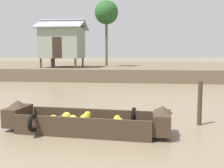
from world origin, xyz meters
TOP-DOWN VIEW (x-y plane):
  - ground_plane at (0.00, 10.00)m, footprint 300.00×300.00m
  - riverbank_strip at (0.00, 28.60)m, footprint 160.00×20.00m
  - banana_boat at (1.17, 5.28)m, footprint 4.97×1.75m
  - stilt_house_left at (-4.62, 21.87)m, footprint 4.17×3.66m
  - palm_tree_near at (-0.91, 24.03)m, footprint 2.25×2.25m
  - vendor_person at (-5.17, 20.85)m, footprint 0.44×0.44m
  - mooring_post at (4.61, 6.52)m, footprint 0.14×0.14m

SIDE VIEW (x-z plane):
  - ground_plane at x=0.00m, z-range 0.00..0.00m
  - banana_boat at x=1.17m, z-range -0.13..0.74m
  - riverbank_strip at x=0.00m, z-range 0.00..1.03m
  - mooring_post at x=4.61m, z-range 0.00..1.42m
  - vendor_person at x=-5.17m, z-range 1.13..2.79m
  - stilt_house_left at x=-4.62m, z-range 1.17..5.44m
  - palm_tree_near at x=-0.91m, z-range 2.97..9.23m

